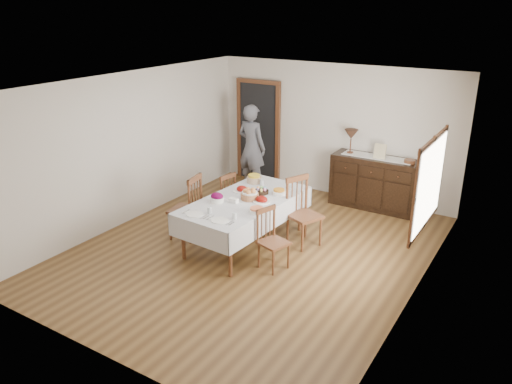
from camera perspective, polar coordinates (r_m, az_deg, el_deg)
The scene contains 26 objects.
ground at distance 7.93m, azimuth -0.38°, elevation -6.65°, with size 6.00×6.00×0.00m, color brown.
room_shell at distance 7.74m, azimuth 0.34°, elevation 5.71°, with size 5.02×6.02×2.65m.
dining_table at distance 7.86m, azimuth -1.28°, elevation -1.47°, with size 1.29×2.32×0.77m.
chair_left_near at distance 8.19m, azimuth -7.81°, elevation -1.69°, with size 0.53×0.53×1.09m.
chair_left_far at distance 8.76m, azimuth -3.74°, elevation -0.63°, with size 0.44×0.44×0.92m.
chair_right_near at distance 7.26m, azimuth 1.78°, elevation -5.32°, with size 0.47×0.47×0.91m.
chair_right_far at distance 7.96m, azimuth 5.31°, elevation -2.18°, with size 0.61×0.61×1.11m.
sideboard at distance 9.63m, azimuth 13.48°, elevation 1.04°, with size 1.64×0.59×0.99m.
person at distance 10.21m, azimuth -0.49°, elevation 5.43°, with size 0.59×0.38×1.90m, color #5A5B65.
bread_basket at distance 7.81m, azimuth -0.73°, elevation -0.31°, with size 0.28×0.28×0.18m.
egg_basket at distance 8.05m, azimuth 0.62°, elevation 0.10°, with size 0.23×0.23×0.11m.
ham_platter_a at distance 8.15m, azimuth -1.61°, elevation 0.28°, with size 0.30×0.30×0.11m.
ham_platter_b at distance 7.71m, azimuth 0.66°, elevation -0.92°, with size 0.28×0.28×0.11m.
beet_bowl at distance 7.72m, azimuth -4.48°, elevation -0.67°, with size 0.21×0.21×0.15m.
carrot_bowl at distance 8.03m, azimuth 2.64°, elevation 0.02°, with size 0.23×0.23×0.09m.
pineapple_bowl at distance 8.54m, azimuth -0.22°, elevation 1.51°, with size 0.25×0.25×0.14m.
casserole_dish at distance 7.32m, azimuth 0.08°, elevation -2.10°, with size 0.23×0.23×0.08m.
butter_dish at distance 7.69m, azimuth -2.59°, elevation -0.97°, with size 0.15×0.10×0.07m.
setting_left at distance 7.32m, azimuth -6.47°, elevation -2.37°, with size 0.43×0.31×0.10m.
setting_right at distance 7.09m, azimuth -3.62°, elevation -3.08°, with size 0.43×0.31×0.10m.
glass_far_a at distance 8.41m, azimuth 0.67°, elevation 1.11°, with size 0.07×0.07×0.10m.
glass_far_b at distance 8.23m, azimuth 4.02°, elevation 0.57°, with size 0.06×0.06×0.09m.
runner at distance 9.50m, azimuth 13.71°, elevation 3.91°, with size 1.30×0.35×0.01m.
table_lamp at distance 9.56m, azimuth 10.82°, elevation 6.42°, with size 0.26×0.26×0.46m.
picture_frame at distance 9.38m, azimuth 13.98°, elevation 4.52°, with size 0.22×0.08×0.28m.
deco_bowl at distance 9.29m, azimuth 17.15°, elevation 3.35°, with size 0.20×0.20×0.06m.
Camera 1 is at (3.75, -5.96, 3.66)m, focal length 35.00 mm.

